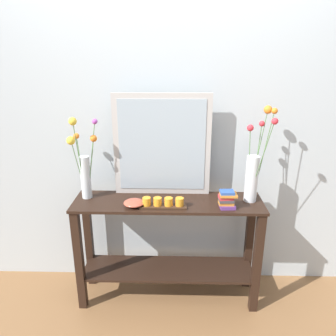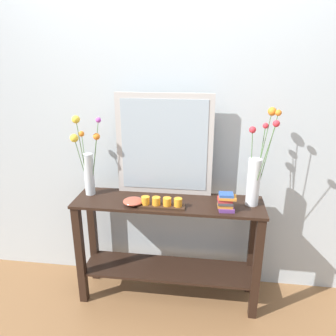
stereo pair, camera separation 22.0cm
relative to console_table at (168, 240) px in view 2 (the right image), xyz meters
name	(u,v)px [view 2 (the right image)]	position (x,y,z in m)	size (l,w,h in m)	color
ground_plane	(168,295)	(0.00, 0.00, -0.50)	(7.00, 6.00, 0.02)	brown
wall_back	(173,117)	(0.00, 0.29, 0.86)	(6.40, 0.08, 2.70)	#B2BCC1
console_table	(168,240)	(0.00, 0.00, 0.00)	(1.33, 0.35, 0.81)	black
mirror_leaning	(164,145)	(-0.05, 0.14, 0.68)	(0.69, 0.03, 0.73)	#B7B2AD
tall_vase_left	(87,163)	(-0.59, 0.04, 0.55)	(0.19, 0.19, 0.59)	silver
vase_right	(256,173)	(0.59, 0.03, 0.54)	(0.19, 0.23, 0.65)	silver
candle_tray	(162,203)	(-0.03, -0.09, 0.34)	(0.32, 0.09, 0.07)	#382316
decorative_bowl	(133,201)	(-0.23, -0.09, 0.34)	(0.14, 0.14, 0.04)	#B24C38
book_stack	(226,202)	(0.40, -0.09, 0.37)	(0.12, 0.09, 0.12)	#663884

